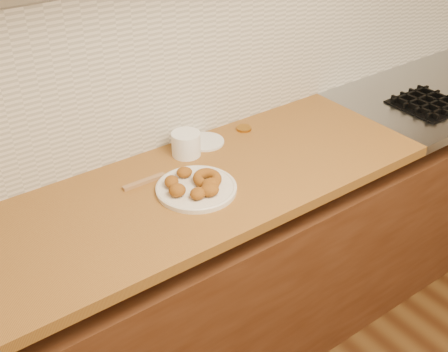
# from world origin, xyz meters

# --- Properties ---
(wall_back) EXTENTS (4.00, 0.02, 2.70)m
(wall_back) POSITION_xyz_m (0.00, 2.00, 1.35)
(wall_back) COLOR tan
(wall_back) RESTS_ON ground
(base_cabinet) EXTENTS (3.60, 0.60, 0.77)m
(base_cabinet) POSITION_xyz_m (0.00, 1.69, 0.39)
(base_cabinet) COLOR #542E1A
(base_cabinet) RESTS_ON floor
(butcher_block) EXTENTS (2.30, 0.62, 0.04)m
(butcher_block) POSITION_xyz_m (-0.65, 1.69, 0.88)
(butcher_block) COLOR olive
(butcher_block) RESTS_ON base_cabinet
(backsplash) EXTENTS (3.60, 0.02, 0.60)m
(backsplash) POSITION_xyz_m (0.00, 1.99, 1.20)
(backsplash) COLOR beige
(backsplash) RESTS_ON wall_back
(donut_plate) EXTENTS (0.27, 0.27, 0.02)m
(donut_plate) POSITION_xyz_m (-0.37, 1.65, 0.91)
(donut_plate) COLOR silver
(donut_plate) RESTS_ON butcher_block
(ring_donut) EXTENTS (0.13, 0.13, 0.04)m
(ring_donut) POSITION_xyz_m (-0.33, 1.65, 0.93)
(ring_donut) COLOR #8D5315
(ring_donut) RESTS_ON donut_plate
(fried_dough_chunks) EXTENTS (0.18, 0.21, 0.04)m
(fried_dough_chunks) POSITION_xyz_m (-0.39, 1.64, 0.94)
(fried_dough_chunks) COLOR #8D5315
(fried_dough_chunks) RESTS_ON donut_plate
(plastic_tub) EXTENTS (0.11, 0.11, 0.09)m
(plastic_tub) POSITION_xyz_m (-0.27, 1.87, 0.94)
(plastic_tub) COLOR white
(plastic_tub) RESTS_ON butcher_block
(tub_lid) EXTENTS (0.18, 0.18, 0.01)m
(tub_lid) POSITION_xyz_m (-0.16, 1.90, 0.90)
(tub_lid) COLOR silver
(tub_lid) RESTS_ON butcher_block
(brass_jar_lid) EXTENTS (0.07, 0.07, 0.01)m
(brass_jar_lid) POSITION_xyz_m (0.02, 1.90, 0.91)
(brass_jar_lid) COLOR #AA7224
(brass_jar_lid) RESTS_ON butcher_block
(wooden_utensil) EXTENTS (0.16, 0.02, 0.01)m
(wooden_utensil) POSITION_xyz_m (-0.49, 1.79, 0.91)
(wooden_utensil) COLOR olive
(wooden_utensil) RESTS_ON butcher_block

